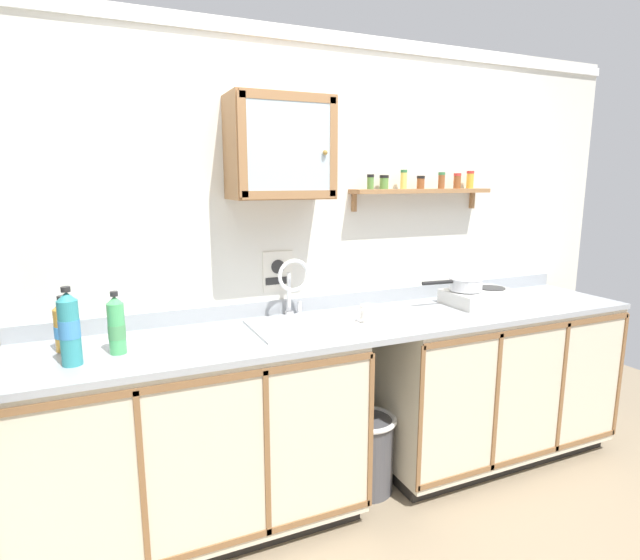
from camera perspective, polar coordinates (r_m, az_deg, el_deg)
name	(u,v)px	position (r m, az deg, el deg)	size (l,w,h in m)	color
floor	(388,523)	(2.84, 7.68, -25.37)	(6.34, 6.34, 0.00)	gray
back_wall	(332,260)	(2.91, 1.35, 2.26)	(3.94, 0.07, 2.45)	silver
lower_cabinet_run	(194,441)	(2.59, -13.91, -17.14)	(1.57, 0.64, 0.93)	black
lower_cabinet_run_right	(490,382)	(3.35, 18.49, -10.74)	(1.49, 0.64, 0.93)	black
countertop	(359,324)	(2.68, 4.43, -4.90)	(3.30, 0.66, 0.03)	#9EA3A8
backsplash	(334,301)	(2.93, 1.62, -2.37)	(3.30, 0.02, 0.08)	#9EA3A8
sink	(304,328)	(2.59, -1.81, -5.40)	(0.53, 0.47, 0.44)	silver
hot_plate_stove	(481,297)	(3.16, 17.56, -1.82)	(0.41, 0.29, 0.09)	silver
saucepan	(465,284)	(3.10, 15.94, -0.39)	(0.39, 0.20, 0.08)	silver
bottle_juice_amber_0	(64,327)	(2.44, -26.73, -4.69)	(0.08, 0.08, 0.24)	gold
bottle_soda_green_1	(117,326)	(2.31, -21.84, -4.82)	(0.07, 0.07, 0.27)	#4CB266
bottle_detergent_teal_2	(69,329)	(2.23, -26.27, -4.90)	(0.08, 0.08, 0.32)	teal
mug	(368,315)	(2.61, 5.44, -3.87)	(0.13, 0.09, 0.10)	white
wall_cabinet	(280,148)	(2.59, -4.51, 14.53)	(0.50, 0.30, 0.50)	#996B42
spice_shelf	(423,189)	(3.07, 11.44, 10.01)	(0.90, 0.14, 0.23)	#996B42
warning_sign	(278,272)	(2.76, -4.75, 0.92)	(0.17, 0.01, 0.22)	silver
trash_bin	(368,452)	(2.94, 5.36, -18.65)	(0.31, 0.31, 0.43)	#4C4C51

